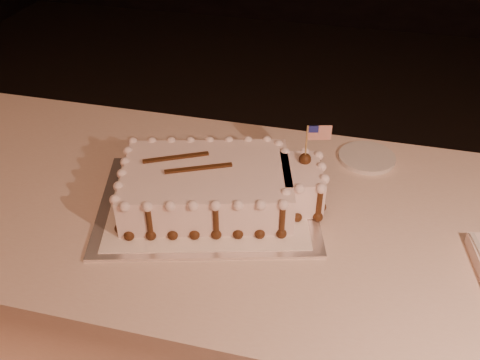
% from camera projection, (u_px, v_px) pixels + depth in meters
% --- Properties ---
extents(room_shell, '(6.10, 8.10, 2.90)m').
position_uv_depth(room_shell, '(348.00, 68.00, 0.38)').
color(room_shell, black).
rests_on(room_shell, ground).
extents(banquet_table, '(2.40, 0.80, 0.75)m').
position_uv_depth(banquet_table, '(322.00, 328.00, 1.46)').
color(banquet_table, beige).
rests_on(banquet_table, ground).
extents(cake_board, '(0.60, 0.51, 0.01)m').
position_uv_depth(cake_board, '(208.00, 203.00, 1.30)').
color(cake_board, white).
rests_on(cake_board, banquet_table).
extents(doily, '(0.54, 0.46, 0.00)m').
position_uv_depth(doily, '(208.00, 201.00, 1.29)').
color(doily, white).
rests_on(doily, cake_board).
extents(sheet_cake, '(0.51, 0.36, 0.19)m').
position_uv_depth(sheet_cake, '(219.00, 185.00, 1.27)').
color(sheet_cake, white).
rests_on(sheet_cake, doily).
extents(side_plate, '(0.15, 0.15, 0.01)m').
position_uv_depth(side_plate, '(367.00, 157.00, 1.45)').
color(side_plate, silver).
rests_on(side_plate, banquet_table).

